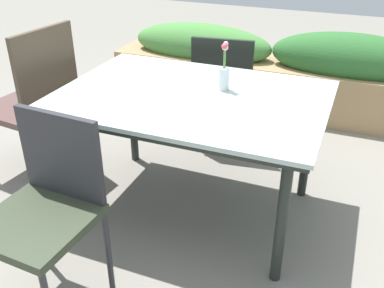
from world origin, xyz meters
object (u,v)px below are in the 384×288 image
at_px(chair_end_left, 36,97).
at_px(planter_box, 272,72).
at_px(chair_far_side, 225,82).
at_px(flower_vase, 224,73).
at_px(dining_table, 192,105).
at_px(chair_near_left, 46,203).

xyz_separation_m(chair_end_left, planter_box, (1.17, 1.66, -0.22)).
distance_m(chair_far_side, flower_vase, 0.86).
height_order(dining_table, chair_end_left, chair_end_left).
bearing_deg(chair_end_left, chair_near_left, -132.05).
relative_size(chair_end_left, flower_vase, 3.80).
xyz_separation_m(chair_far_side, chair_end_left, (-0.98, -0.88, 0.07)).
height_order(chair_near_left, planter_box, chair_near_left).
bearing_deg(chair_near_left, chair_end_left, -45.76).
xyz_separation_m(dining_table, chair_end_left, (-1.07, -0.01, -0.11)).
bearing_deg(chair_far_side, flower_vase, -80.49).
relative_size(chair_near_left, planter_box, 0.32).
bearing_deg(dining_table, chair_near_left, -110.13).
height_order(chair_end_left, planter_box, chair_end_left).
relative_size(dining_table, planter_box, 0.50).
bearing_deg(chair_far_side, chair_near_left, -104.97).
bearing_deg(chair_end_left, dining_table, -82.40).
xyz_separation_m(chair_near_left, flower_vase, (0.46, 1.00, 0.31)).
bearing_deg(planter_box, flower_vase, -88.49).
bearing_deg(dining_table, chair_far_side, 95.94).
distance_m(chair_far_side, chair_near_left, 1.76).
height_order(flower_vase, planter_box, flower_vase).
height_order(dining_table, chair_near_left, chair_near_left).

